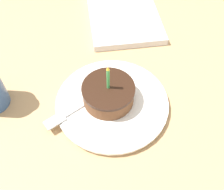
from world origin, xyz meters
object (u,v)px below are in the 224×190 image
(cake_slice, at_px, (108,93))
(marble_board, at_px, (123,15))
(plate, at_px, (112,103))
(fork, at_px, (73,110))

(cake_slice, height_order, marble_board, cake_slice)
(cake_slice, distance_m, marble_board, 0.33)
(plate, bearing_deg, marble_board, -13.92)
(fork, relative_size, marble_board, 0.53)
(cake_slice, xyz_separation_m, fork, (-0.02, 0.08, -0.02))
(plate, height_order, cake_slice, cake_slice)
(fork, bearing_deg, plate, -80.47)
(cake_slice, xyz_separation_m, marble_board, (0.32, -0.09, -0.03))
(plate, relative_size, cake_slice, 2.20)
(marble_board, bearing_deg, cake_slice, 164.61)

